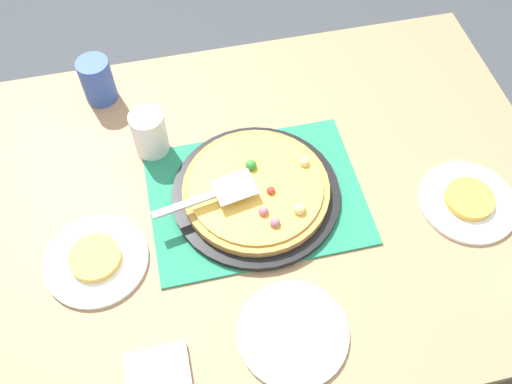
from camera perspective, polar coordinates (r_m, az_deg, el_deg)
name	(u,v)px	position (r m, az deg, el deg)	size (l,w,h in m)	color
ground_plane	(256,316)	(1.94, 0.00, -12.63)	(8.00, 8.00, 0.00)	#3D4247
dining_table	(256,221)	(1.36, 0.00, -3.00)	(1.40, 1.00, 0.75)	#9E7A56
placemat	(256,196)	(1.26, 0.00, -0.42)	(0.48, 0.36, 0.01)	#237F5B
pizza_pan	(256,194)	(1.25, 0.00, -0.18)	(0.38, 0.38, 0.01)	black
pizza	(256,189)	(1.24, 0.05, 0.32)	(0.33, 0.33, 0.05)	#B78442
plate_near_left	(468,202)	(1.34, 20.91, -0.94)	(0.22, 0.22, 0.01)	white
plate_far_right	(96,260)	(1.23, -16.09, -6.75)	(0.22, 0.22, 0.01)	white
plate_side	(295,333)	(1.12, 4.00, -14.23)	(0.22, 0.22, 0.01)	white
served_slice_left	(469,199)	(1.33, 21.08, -0.64)	(0.11, 0.11, 0.02)	gold
served_slice_right	(95,257)	(1.22, -16.23, -6.48)	(0.11, 0.11, 0.02)	#EAB747
cup_far	(150,133)	(1.32, -10.88, 5.93)	(0.08, 0.08, 0.12)	white
cup_corner	(97,80)	(1.47, -15.99, 10.96)	(0.08, 0.08, 0.12)	#3351AD
pizza_server	(214,194)	(1.19, -4.34, -0.26)	(0.23, 0.08, 0.01)	silver
napkin_stack	(159,380)	(1.11, -9.97, -18.46)	(0.12, 0.12, 0.02)	white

